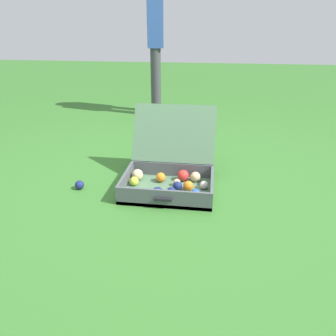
% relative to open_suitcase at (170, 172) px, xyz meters
% --- Properties ---
extents(ground_plane, '(16.00, 16.00, 0.00)m').
position_rel_open_suitcase_xyz_m(ground_plane, '(-0.05, -0.04, -0.11)').
color(ground_plane, '#336B28').
extents(open_suitcase, '(0.61, 0.68, 0.52)m').
position_rel_open_suitcase_xyz_m(open_suitcase, '(0.00, 0.00, 0.00)').
color(open_suitcase, '#4C7051').
rests_on(open_suitcase, ground).
extents(stray_ball_on_grass, '(0.06, 0.06, 0.06)m').
position_rel_open_suitcase_xyz_m(stray_ball_on_grass, '(-0.63, -0.13, -0.08)').
color(stray_ball_on_grass, navy).
rests_on(stray_ball_on_grass, ground).
extents(bystander_person, '(0.24, 0.35, 1.61)m').
position_rel_open_suitcase_xyz_m(bystander_person, '(-0.45, 2.01, 0.82)').
color(bystander_person, '#3D3D42').
rests_on(bystander_person, ground).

